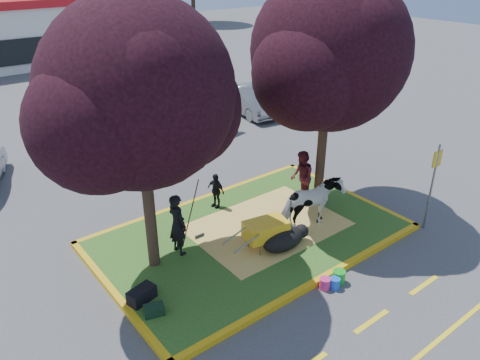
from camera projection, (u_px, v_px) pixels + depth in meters
ground at (250, 237)px, 13.16m from camera, size 90.00×90.00×0.00m
median_island at (250, 235)px, 13.13m from camera, size 8.00×5.00×0.15m
curb_near at (318, 281)px, 11.30m from camera, size 8.30×0.16×0.15m
curb_far at (200, 200)px, 14.95m from camera, size 8.30×0.16×0.15m
curb_left at (114, 294)px, 10.88m from camera, size 0.16×5.30×0.15m
curb_right at (347, 193)px, 15.37m from camera, size 0.16×5.30×0.15m
straw_bedding at (267, 226)px, 13.42m from camera, size 4.20×3.00×0.01m
tree_purple_left at (140, 102)px, 9.96m from camera, size 5.06×4.20×6.51m
tree_purple_right at (330, 59)px, 12.87m from camera, size 5.30×4.40×6.82m
fire_lane_stripe_b at (372, 321)px, 10.19m from camera, size 1.10×0.12×0.01m
fire_lane_stripe_c at (424, 285)px, 11.29m from camera, size 1.10×0.12×0.01m
fire_lane_long at (420, 355)px, 9.34m from camera, size 6.00×0.10×0.01m
retail_building at (24, 28)px, 33.04m from camera, size 20.40×8.40×4.40m
cow at (312, 204)px, 13.05m from camera, size 1.87×1.07×1.49m
calf at (283, 239)px, 12.30m from camera, size 1.45×1.09×0.56m
handler at (177, 224)px, 11.91m from camera, size 0.45×0.64×1.68m
visitor_a at (302, 177)px, 14.36m from camera, size 0.98×1.03×1.68m
visitor_b at (216, 190)px, 14.21m from camera, size 0.40×0.69×1.10m
wheelbarrow at (266, 229)px, 12.28m from camera, size 2.02×0.86×0.76m
gear_bag_dark at (142, 295)px, 10.51m from camera, size 0.69×0.49×0.32m
gear_bag_green at (154, 310)px, 10.13m from camera, size 0.49×0.39×0.23m
sign_post at (433, 178)px, 12.90m from camera, size 0.37×0.06×2.61m
bucket_green at (339, 277)px, 11.32m from camera, size 0.41×0.41×0.33m
bucket_pink at (325, 284)px, 11.12m from camera, size 0.28×0.28×0.28m
bucket_blue at (335, 283)px, 11.14m from camera, size 0.30×0.30×0.28m
car_red at (117, 137)px, 18.48m from camera, size 2.71×4.64×1.21m
car_white at (192, 112)px, 21.32m from camera, size 2.48×4.31×1.18m
car_grey at (249, 100)px, 22.80m from camera, size 1.91×4.14×1.32m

